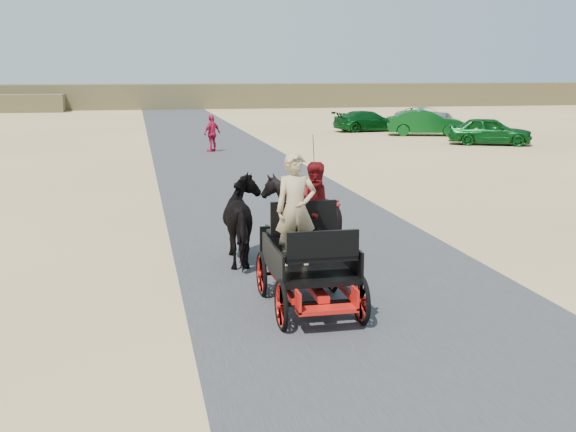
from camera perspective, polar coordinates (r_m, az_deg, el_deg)
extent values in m
plane|color=tan|center=(13.53, 4.26, -4.80)|extent=(140.00, 140.00, 0.00)
cube|color=#38383A|center=(13.53, 4.26, -4.78)|extent=(6.00, 140.00, 0.01)
cube|color=brown|center=(74.60, -9.20, 9.34)|extent=(140.00, 6.00, 2.40)
imported|color=black|center=(14.32, -3.31, -0.38)|extent=(0.91, 2.01, 1.70)
imported|color=black|center=(14.52, 0.99, -0.19)|extent=(1.37, 1.54, 1.70)
imported|color=tan|center=(11.38, 0.62, 0.51)|extent=(0.66, 0.43, 1.80)
imported|color=#660C0F|center=(12.04, 2.38, 0.57)|extent=(0.77, 0.60, 1.58)
imported|color=#BE153E|center=(34.20, -6.02, 6.51)|extent=(1.04, 0.98, 1.73)
imported|color=#0C4C19|center=(38.66, 15.68, 6.49)|extent=(4.49, 3.23, 1.42)
imported|color=#0C4C19|center=(43.37, 10.84, 7.24)|extent=(4.75, 2.78, 1.48)
imported|color=#0C4C19|center=(45.78, 6.36, 7.47)|extent=(4.62, 2.35, 1.28)
imported|color=#B2B2B7|center=(52.88, 10.73, 7.82)|extent=(4.75, 3.35, 1.20)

